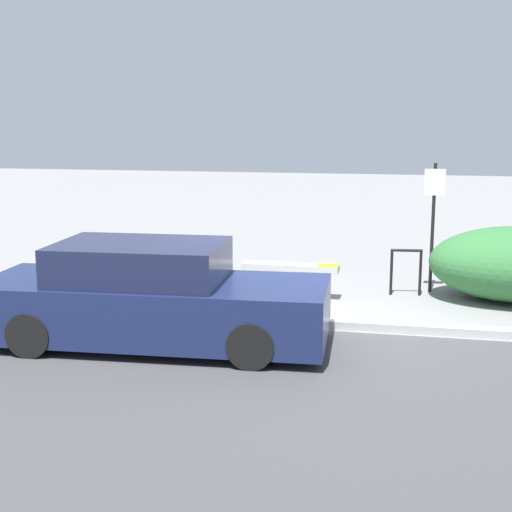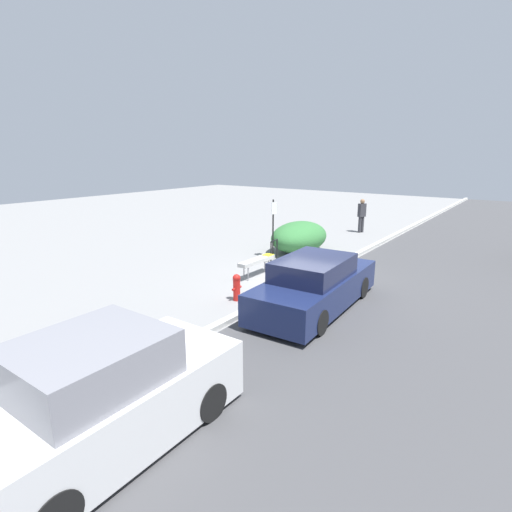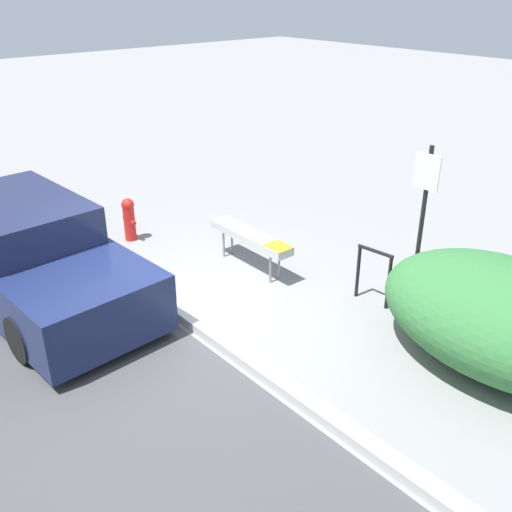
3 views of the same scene
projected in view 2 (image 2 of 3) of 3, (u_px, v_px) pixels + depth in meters
ground_plane at (307, 282)px, 12.85m from camera, size 60.00×60.00×0.00m
road_strip at (489, 319)px, 9.93m from camera, size 60.00×10.00×0.01m
curb at (307, 280)px, 12.84m from camera, size 60.00×0.20×0.13m
bench at (257, 261)px, 13.35m from camera, size 1.68×0.34×0.61m
bike_rack at (274, 248)px, 15.22m from camera, size 0.55×0.11×0.83m
sign_post at (273, 223)px, 15.53m from camera, size 0.36×0.08×2.30m
fire_hydrant at (237, 286)px, 11.13m from camera, size 0.36×0.22×0.77m
shrub_hedge at (299, 237)px, 16.66m from camera, size 3.01×2.02×1.27m
pedestrian at (362, 215)px, 20.73m from camera, size 0.45×0.36×1.74m
parked_car_near at (315, 285)px, 10.51m from camera, size 4.78×1.94×1.42m
parked_car_far at (103, 398)px, 5.50m from camera, size 3.99×1.86×1.67m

